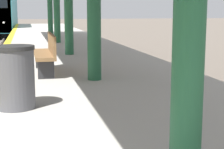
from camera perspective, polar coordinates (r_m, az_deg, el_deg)
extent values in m
cube|color=black|center=(43.26, -16.32, 6.59)|extent=(2.43, 21.50, 0.55)
cube|color=teal|center=(43.20, -16.46, 9.50)|extent=(2.86, 23.89, 3.85)
sphere|color=white|center=(31.27, -16.18, 7.59)|extent=(0.18, 0.18, 0.18)
cylinder|color=#1E5133|center=(17.24, -8.44, 10.92)|extent=(0.29, 0.29, 3.66)
cylinder|color=#1E5133|center=(21.94, -9.45, 10.64)|extent=(0.29, 0.29, 3.66)
cylinder|color=#4C4C51|center=(5.82, -14.60, -0.70)|extent=(0.59, 0.59, 0.89)
cylinder|color=#262626|center=(5.75, -14.80, 3.97)|extent=(0.62, 0.62, 0.06)
cube|color=brown|center=(8.96, -10.34, 3.03)|extent=(0.44, 1.98, 0.08)
cube|color=brown|center=(8.94, -9.17, 4.72)|extent=(0.06, 1.98, 0.44)
cube|color=#262628|center=(8.21, -10.02, 0.73)|extent=(0.35, 0.08, 0.40)
cube|color=#262628|center=(9.77, -10.52, 2.16)|extent=(0.35, 0.08, 0.40)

